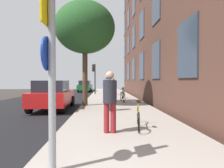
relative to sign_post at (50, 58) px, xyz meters
The scene contains 15 objects.
ground_plane 12.79m from the sign_post, 98.73° to the left, with size 41.80×41.80×0.00m, color #332D28.
road_asphalt 13.26m from the sign_post, 107.84° to the left, with size 7.00×38.00×0.01m, color black.
sidewalk 12.73m from the sign_post, 82.77° to the left, with size 4.20×38.00×0.12m, color #9E9389.
building_facade 13.65m from the sign_post, 70.79° to the left, with size 0.56×27.00×14.06m.
sign_post is the anchor object (origin of this frame).
traffic_light 18.10m from the sign_post, 90.76° to the left, with size 0.43×0.24×3.36m.
tree_near 8.86m from the sign_post, 91.87° to the left, with size 3.64×3.64×6.24m.
bicycle_0 3.75m from the sign_post, 54.84° to the left, with size 0.44×1.66×0.89m.
bicycle_1 10.64m from the sign_post, 77.95° to the left, with size 0.42×1.75×0.97m.
bicycle_2 13.14m from the sign_post, 78.98° to the left, with size 0.50×1.61×0.95m.
pedestrian_0 2.66m from the sign_post, 65.33° to the left, with size 0.44×0.44×1.78m.
pedestrian_1 6.37m from the sign_post, 80.42° to the left, with size 0.55×0.55×1.82m.
pedestrian_2 17.17m from the sign_post, 83.70° to the left, with size 0.54×0.54×1.74m.
car_0 7.94m from the sign_post, 104.67° to the left, with size 2.02×4.25×1.62m.
car_1 24.26m from the sign_post, 94.38° to the left, with size 1.85×4.29×1.62m.
Camera 1 is at (0.40, -0.65, 1.63)m, focal length 30.44 mm.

